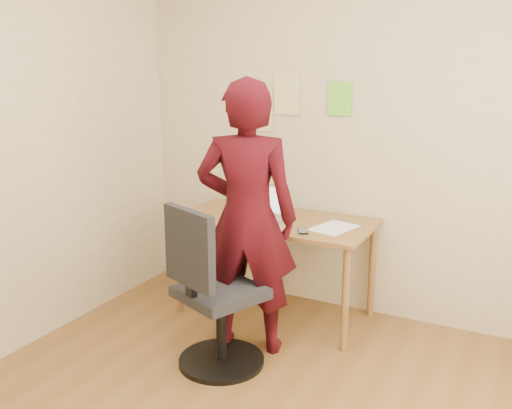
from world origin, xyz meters
The scene contains 10 objects.
room centered at (0.00, 0.00, 1.35)m, with size 3.58×3.58×2.78m.
desk centered at (-0.49, 1.38, 0.65)m, with size 1.40×0.70×0.74m.
laptop centered at (-0.58, 1.37, 0.79)m, with size 0.38×0.36×0.23m.
paper_sheet centered at (-0.04, 1.36, 0.74)m, with size 0.23×0.33×0.00m, color white.
phone centered at (-0.19, 1.17, 0.75)m, with size 0.12×0.14×0.01m.
wall_note_left centered at (-0.79, 1.74, 1.47)m, with size 0.21×0.00×0.30m, color #DFD285.
wall_note_mid centered at (-0.57, 1.74, 1.60)m, with size 0.21×0.00×0.30m, color #DFD285.
wall_note_right centered at (-0.16, 1.74, 1.58)m, with size 0.18×0.00×0.24m, color #74DC31.
office_chair centered at (-0.50, 0.51, 0.44)m, with size 0.59×0.60×1.03m.
person centered at (-0.44, 0.85, 0.88)m, with size 0.64×0.42×1.76m, color #37070D.
Camera 1 is at (1.21, -2.20, 1.85)m, focal length 40.00 mm.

